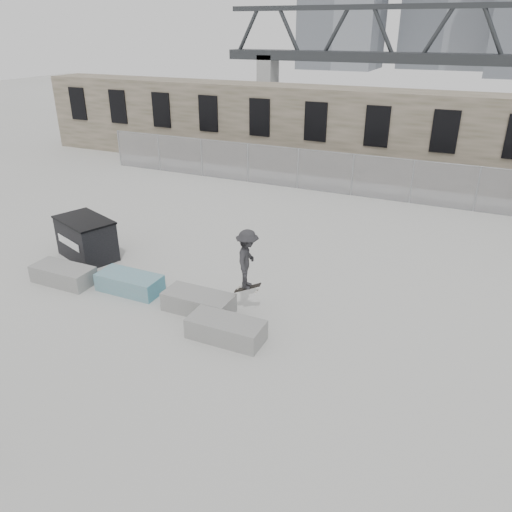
{
  "coord_description": "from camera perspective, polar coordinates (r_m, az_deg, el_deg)",
  "views": [
    {
      "loc": [
        8.21,
        -10.39,
        7.42
      ],
      "look_at": [
        2.69,
        1.66,
        1.3
      ],
      "focal_mm": 35.0,
      "sensor_mm": 36.0,
      "label": 1
    }
  ],
  "objects": [
    {
      "name": "dumpster",
      "position": [
        18.32,
        -18.82,
        1.95
      ],
      "size": [
        2.49,
        2.0,
        1.43
      ],
      "rotation": [
        0.0,
        0.0,
        -0.36
      ],
      "color": "black",
      "rests_on": "ground"
    },
    {
      "name": "ground",
      "position": [
        15.18,
        -11.96,
        -5.08
      ],
      "size": [
        120.0,
        120.0,
        0.0
      ],
      "primitive_type": "plane",
      "color": "#B6B6B1",
      "rests_on": "ground"
    },
    {
      "name": "chainlink_fence",
      "position": [
        25.14,
        4.81,
        9.98
      ],
      "size": [
        22.06,
        0.06,
        2.02
      ],
      "color": "gray",
      "rests_on": "ground"
    },
    {
      "name": "planter_far_left",
      "position": [
        16.91,
        -21.18,
        -1.92
      ],
      "size": [
        2.0,
        0.9,
        0.55
      ],
      "color": "gray",
      "rests_on": "ground"
    },
    {
      "name": "skateboarder",
      "position": [
        13.55,
        -0.99,
        -0.39
      ],
      "size": [
        0.88,
        1.22,
        1.9
      ],
      "rotation": [
        0.0,
        0.0,
        1.81
      ],
      "color": "#272729",
      "rests_on": "ground"
    },
    {
      "name": "stone_wall",
      "position": [
        28.34,
        7.6,
        14.07
      ],
      "size": [
        36.0,
        2.58,
        4.5
      ],
      "color": "#635A49",
      "rests_on": "ground"
    },
    {
      "name": "planter_center_right",
      "position": [
        14.33,
        -6.59,
        -5.2
      ],
      "size": [
        2.0,
        0.9,
        0.55
      ],
      "color": "gray",
      "rests_on": "ground"
    },
    {
      "name": "planter_offset",
      "position": [
        13.07,
        -3.45,
        -8.28
      ],
      "size": [
        2.0,
        0.9,
        0.55
      ],
      "color": "gray",
      "rests_on": "ground"
    },
    {
      "name": "planter_center_left",
      "position": [
        15.75,
        -14.24,
        -2.92
      ],
      "size": [
        2.0,
        0.9,
        0.55
      ],
      "color": "teal",
      "rests_on": "ground"
    }
  ]
}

